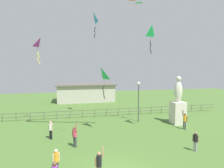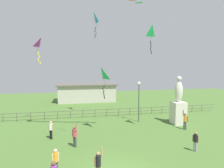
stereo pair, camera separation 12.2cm
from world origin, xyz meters
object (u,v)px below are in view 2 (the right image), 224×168
at_px(person_6, 56,160).
at_px(kite_5, 94,18).
at_px(person_2, 75,135).
at_px(kite_2, 41,44).
at_px(person_0, 98,163).
at_px(lamppost, 139,93).
at_px(kite_1, 152,32).
at_px(person_3, 195,140).
at_px(person_4, 51,129).
at_px(person_5, 185,120).
at_px(statue_monument, 178,107).
at_px(kite_0, 101,75).

bearing_deg(person_6, kite_5, 73.44).
relative_size(person_2, kite_2, 0.74).
bearing_deg(person_6, person_0, -23.56).
bearing_deg(kite_2, kite_5, 15.17).
bearing_deg(kite_5, lamppost, -31.28).
relative_size(person_6, kite_1, 0.54).
relative_size(lamppost, kite_2, 1.71).
bearing_deg(person_6, person_3, 6.39).
xyz_separation_m(person_4, person_5, (13.14, -0.07, 0.06)).
distance_m(person_0, kite_2, 15.15).
relative_size(statue_monument, lamppost, 1.15).
distance_m(lamppost, person_3, 9.06).
bearing_deg(statue_monument, person_4, -171.91).
bearing_deg(kite_2, lamppost, -7.12).
bearing_deg(person_4, person_3, -24.28).
height_order(lamppost, person_0, lamppost).
bearing_deg(lamppost, statue_monument, -23.16).
relative_size(person_2, kite_1, 0.69).
bearing_deg(kite_5, person_3, -61.31).
xyz_separation_m(person_4, kite_5, (4.63, 6.59, 11.34)).
distance_m(person_6, kite_0, 9.06).
bearing_deg(person_5, person_0, -144.52).
xyz_separation_m(lamppost, person_5, (3.66, -3.72, -2.39)).
xyz_separation_m(person_5, person_6, (-12.27, -5.99, -0.09)).
distance_m(person_3, kite_2, 17.65).
relative_size(person_0, kite_5, 0.62).
bearing_deg(person_0, kite_2, 110.58).
relative_size(person_5, kite_5, 0.65).
height_order(statue_monument, kite_2, kite_2).
relative_size(person_3, kite_1, 0.52).
bearing_deg(person_0, kite_5, 84.31).
bearing_deg(kite_1, person_5, -26.96).
bearing_deg(person_6, statue_monument, 32.25).
xyz_separation_m(person_5, kite_1, (-3.07, 1.56, 8.97)).
bearing_deg(person_4, kite_2, 104.40).
bearing_deg(kite_5, statue_monument, -27.74).
xyz_separation_m(lamppost, person_3, (1.46, -8.58, -2.51)).
height_order(lamppost, kite_1, kite_1).
relative_size(statue_monument, kite_0, 1.79).
bearing_deg(kite_0, person_3, -41.74).
height_order(person_4, kite_0, kite_0).
bearing_deg(kite_0, kite_2, 143.99).
bearing_deg(kite_1, person_4, -171.56).
relative_size(statue_monument, kite_1, 1.83).
relative_size(kite_0, kite_5, 0.98).
height_order(person_6, kite_0, kite_0).
relative_size(statue_monument, kite_5, 1.75).
distance_m(statue_monument, person_3, 7.40).
height_order(person_2, person_3, person_2).
height_order(person_3, kite_5, kite_5).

